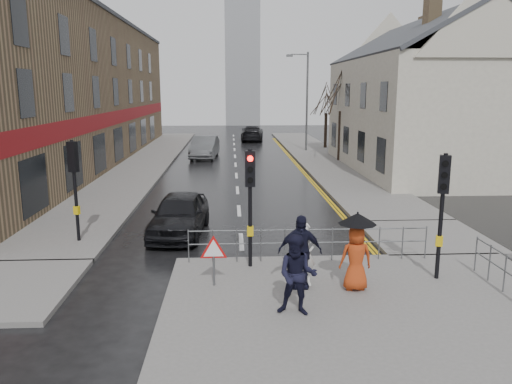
{
  "coord_description": "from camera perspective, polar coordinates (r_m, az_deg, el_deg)",
  "views": [
    {
      "loc": [
        -0.33,
        -13.49,
        5.15
      ],
      "look_at": [
        0.53,
        3.34,
        1.68
      ],
      "focal_mm": 35.0,
      "sensor_mm": 36.0,
      "label": 1
    }
  ],
  "objects": [
    {
      "name": "pavement_bridge_right",
      "position": [
        18.55,
        18.89,
        -4.89
      ],
      "size": [
        4.0,
        4.2,
        0.14
      ],
      "primitive_type": "cube",
      "color": "#605E5B",
      "rests_on": "ground"
    },
    {
      "name": "guard_railing_front",
      "position": [
        14.9,
        6.04,
        -5.16
      ],
      "size": [
        7.14,
        0.04,
        1.0
      ],
      "color": "#595B5E",
      "rests_on": "near_pavement"
    },
    {
      "name": "street_lamp",
      "position": [
        41.94,
        5.61,
        10.97
      ],
      "size": [
        1.83,
        0.25,
        8.0
      ],
      "color": "#595B5E",
      "rests_on": "right_pavement"
    },
    {
      "name": "pedestrian_b",
      "position": [
        11.35,
        4.74,
        -9.46
      ],
      "size": [
        1.05,
        0.9,
        1.86
      ],
      "primitive_type": "imported",
      "rotation": [
        0.0,
        0.0,
        -0.24
      ],
      "color": "black",
      "rests_on": "near_pavement"
    },
    {
      "name": "building_right_cream",
      "position": [
        33.82,
        18.78,
        10.4
      ],
      "size": [
        9.0,
        16.4,
        10.1
      ],
      "color": "beige",
      "rests_on": "ground"
    },
    {
      "name": "tree_far",
      "position": [
        44.28,
        8.06,
        10.58
      ],
      "size": [
        2.4,
        2.4,
        5.64
      ],
      "color": "#2D2219",
      "rests_on": "right_pavement"
    },
    {
      "name": "car_parked",
      "position": [
        18.15,
        -8.75,
        -2.51
      ],
      "size": [
        2.15,
        4.56,
        1.51
      ],
      "primitive_type": "imported",
      "rotation": [
        0.0,
        0.0,
        -0.09
      ],
      "color": "black",
      "rests_on": "ground"
    },
    {
      "name": "pedestrian_d",
      "position": [
        12.85,
        5.04,
        -6.79
      ],
      "size": [
        1.13,
        0.5,
        1.91
      ],
      "primitive_type": "imported",
      "rotation": [
        0.0,
        0.0,
        -0.03
      ],
      "color": "black",
      "rests_on": "near_pavement"
    },
    {
      "name": "traffic_signal_far_left",
      "position": [
        17.49,
        -20.08,
        2.08
      ],
      "size": [
        0.34,
        0.33,
        3.4
      ],
      "color": "black",
      "rests_on": "left_pavement"
    },
    {
      "name": "church_tower",
      "position": [
        75.61,
        -1.58,
        14.55
      ],
      "size": [
        5.0,
        5.0,
        18.0
      ],
      "primitive_type": "cube",
      "color": "gray",
      "rests_on": "ground"
    },
    {
      "name": "near_pavement",
      "position": [
        11.69,
        14.43,
        -14.5
      ],
      "size": [
        10.0,
        9.0,
        0.14
      ],
      "primitive_type": "cube",
      "color": "#605E5B",
      "rests_on": "ground"
    },
    {
      "name": "ground",
      "position": [
        14.44,
        -1.43,
        -9.25
      ],
      "size": [
        120.0,
        120.0,
        0.0
      ],
      "primitive_type": "plane",
      "color": "black",
      "rests_on": "ground"
    },
    {
      "name": "right_pavement",
      "position": [
        39.42,
        7.1,
        4.14
      ],
      "size": [
        4.0,
        40.0,
        0.14
      ],
      "primitive_type": "cube",
      "color": "#605E5B",
      "rests_on": "ground"
    },
    {
      "name": "traffic_signal_near_right",
      "position": [
        13.92,
        20.57,
        -0.26
      ],
      "size": [
        0.34,
        0.33,
        3.4
      ],
      "color": "black",
      "rests_on": "near_pavement"
    },
    {
      "name": "building_left_terrace",
      "position": [
        37.36,
        -21.51,
        10.61
      ],
      "size": [
        8.0,
        42.0,
        10.0
      ],
      "primitive_type": "cube",
      "color": "olive",
      "rests_on": "ground"
    },
    {
      "name": "car_mid",
      "position": [
        38.4,
        -5.89,
        5.12
      ],
      "size": [
        2.17,
        5.19,
        1.67
      ],
      "primitive_type": "imported",
      "rotation": [
        0.0,
        0.0,
        -0.08
      ],
      "color": "#4E5053",
      "rests_on": "ground"
    },
    {
      "name": "pedestrian_a",
      "position": [
        13.03,
        5.55,
        -7.08
      ],
      "size": [
        0.64,
        0.44,
        1.68
      ],
      "primitive_type": "imported",
      "rotation": [
        0.0,
        0.0,
        0.07
      ],
      "color": "silver",
      "rests_on": "near_pavement"
    },
    {
      "name": "traffic_signal_near_left",
      "position": [
        13.95,
        -0.68,
        0.52
      ],
      "size": [
        0.28,
        0.27,
        3.4
      ],
      "color": "black",
      "rests_on": "near_pavement"
    },
    {
      "name": "warning_sign",
      "position": [
        12.96,
        -4.87,
        -6.88
      ],
      "size": [
        0.8,
        0.07,
        1.35
      ],
      "color": "#595B5E",
      "rests_on": "near_pavement"
    },
    {
      "name": "tree_near",
      "position": [
        36.34,
        9.72,
        11.45
      ],
      "size": [
        2.4,
        2.4,
        6.58
      ],
      "color": "#2D2219",
      "rests_on": "right_pavement"
    },
    {
      "name": "left_pavement",
      "position": [
        37.35,
        -12.42,
        3.55
      ],
      "size": [
        4.0,
        44.0,
        0.14
      ],
      "primitive_type": "cube",
      "color": "#605E5B",
      "rests_on": "ground"
    },
    {
      "name": "car_far",
      "position": [
        51.28,
        -0.44,
        6.74
      ],
      "size": [
        2.57,
        5.47,
        1.54
      ],
      "primitive_type": "imported",
      "rotation": [
        0.0,
        0.0,
        3.06
      ],
      "color": "black",
      "rests_on": "ground"
    },
    {
      "name": "pedestrian_with_umbrella",
      "position": [
        12.85,
        11.39,
        -6.27
      ],
      "size": [
        0.96,
        0.96,
        2.01
      ],
      "color": "#AD3914",
      "rests_on": "near_pavement"
    }
  ]
}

